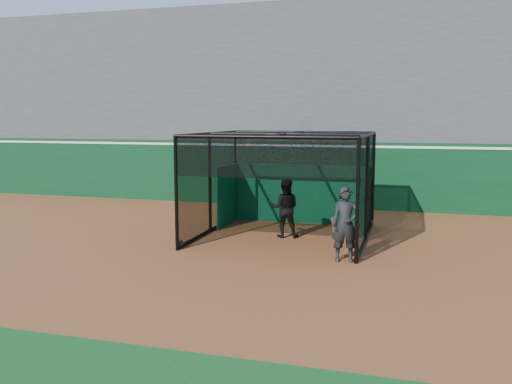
# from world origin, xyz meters

# --- Properties ---
(ground) EXTENTS (120.00, 120.00, 0.00)m
(ground) POSITION_xyz_m (0.00, 0.00, 0.00)
(ground) COLOR brown
(ground) RESTS_ON ground
(outfield_wall) EXTENTS (50.00, 0.50, 2.50)m
(outfield_wall) POSITION_xyz_m (0.00, 8.50, 1.29)
(outfield_wall) COLOR #0A381A
(outfield_wall) RESTS_ON ground
(grandstand) EXTENTS (50.00, 7.85, 8.95)m
(grandstand) POSITION_xyz_m (0.00, 12.27, 4.48)
(grandstand) COLOR #4C4C4F
(grandstand) RESTS_ON ground
(batting_cage) EXTENTS (4.65, 4.81, 2.93)m
(batting_cage) POSITION_xyz_m (0.93, 2.97, 1.46)
(batting_cage) COLOR black
(batting_cage) RESTS_ON ground
(batter) EXTENTS (0.91, 0.76, 1.68)m
(batter) POSITION_xyz_m (0.94, 2.93, 0.84)
(batter) COLOR black
(batter) RESTS_ON ground
(on_deck_player) EXTENTS (0.74, 0.58, 1.80)m
(on_deck_player) POSITION_xyz_m (2.93, 0.72, 0.90)
(on_deck_player) COLOR black
(on_deck_player) RESTS_ON ground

